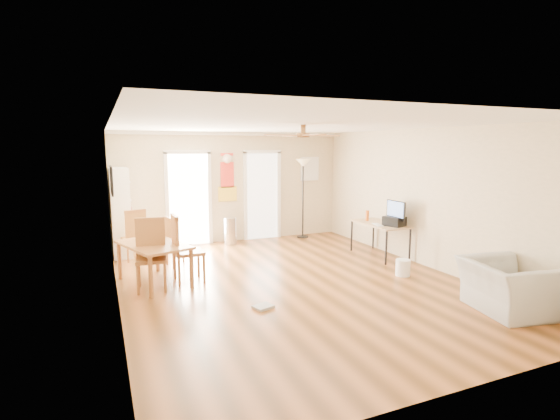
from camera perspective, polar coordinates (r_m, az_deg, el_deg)
name	(u,v)px	position (r m, az deg, el deg)	size (l,w,h in m)	color
floor	(294,282)	(7.21, 1.90, -9.73)	(7.00, 7.00, 0.00)	brown
ceiling	(295,125)	(6.86, 2.01, 11.37)	(5.50, 7.00, 0.00)	silver
wall_back	(232,187)	(10.17, -6.44, 3.06)	(5.50, 0.04, 2.60)	beige
wall_front	(463,256)	(4.08, 23.36, -5.76)	(5.50, 0.04, 2.60)	beige
wall_left	(114,217)	(6.28, -21.42, -0.85)	(0.04, 7.00, 2.60)	beige
wall_right	(426,198)	(8.45, 19.10, 1.54)	(0.04, 7.00, 2.60)	beige
crown_molding	(295,128)	(6.86, 2.01, 11.04)	(5.50, 7.00, 0.08)	white
kitchen_doorway	(189,200)	(9.94, -12.20, 1.34)	(0.90, 0.10, 2.10)	white
bathroom_doorway	(262,196)	(10.43, -2.44, 1.85)	(0.80, 0.10, 2.10)	white
wall_decal	(227,177)	(10.10, -7.11, 4.43)	(0.46, 0.03, 1.10)	red
ac_grille	(310,169)	(10.88, 4.01, 5.56)	(0.50, 0.04, 0.60)	white
framed_poster	(111,180)	(7.63, -21.75, 3.72)	(0.04, 0.66, 0.48)	black
ceiling_fan	(303,135)	(6.58, 3.13, 10.00)	(1.24, 1.24, 0.20)	#593819
bookshelf	(121,212)	(9.35, -20.68, -0.28)	(0.37, 0.83, 1.83)	white
dining_table	(154,263)	(7.39, -16.57, -6.90)	(0.81, 1.35, 0.68)	#965B30
dining_chair_right_a	(178,241)	(8.31, -13.58, -4.13)	(0.39, 0.39, 0.95)	olive
dining_chair_right_b	(189,248)	(7.28, -12.21, -5.08)	(0.47, 0.47, 1.14)	#A86336
dining_chair_near	(151,255)	(7.01, -16.99, -5.87)	(0.46, 0.46, 1.12)	#8F5F2E
dining_chair_far	(133,235)	(9.00, -19.24, -3.14)	(0.42, 0.42, 1.03)	olive
trash_can	(230,231)	(9.94, -6.74, -2.82)	(0.29, 0.29, 0.63)	#BBBBBD
torchiere_lamp	(303,199)	(10.53, 3.10, 1.53)	(0.37, 0.37, 1.96)	black
computer_desk	(379,240)	(9.06, 13.22, -3.89)	(0.65, 1.30, 0.69)	tan
imac	(396,213)	(8.71, 15.32, -0.44)	(0.08, 0.54, 0.51)	black
keyboard	(378,225)	(8.75, 13.02, -1.95)	(0.12, 0.36, 0.01)	silver
printer	(394,221)	(8.73, 15.13, -1.46)	(0.32, 0.37, 0.19)	black
orange_bottle	(367,216)	(9.20, 11.67, -0.74)	(0.07, 0.07, 0.22)	#CC5712
wastebasket_a	(403,268)	(7.84, 16.22, -7.45)	(0.25, 0.25, 0.29)	white
floor_cloth	(263,307)	(6.14, -2.28, -12.89)	(0.26, 0.21, 0.04)	#9C9B96
armchair	(507,287)	(6.67, 28.21, -9.11)	(1.09, 0.95, 0.71)	#A2A39E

